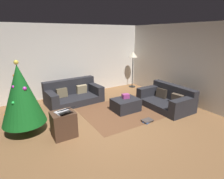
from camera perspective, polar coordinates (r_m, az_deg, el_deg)
name	(u,v)px	position (r m, az deg, el deg)	size (l,w,h in m)	color
ground_plane	(111,128)	(4.68, -0.35, -11.99)	(6.40, 6.40, 0.00)	brown
rear_partition	(67,61)	(7.04, -13.83, 8.70)	(6.40, 0.12, 2.60)	silver
corner_partition	(196,66)	(6.38, 24.75, 6.78)	(0.12, 6.40, 2.60)	silver
couch_left	(73,94)	(6.41, -12.12, -1.43)	(1.88, 1.09, 0.76)	#26262B
couch_right	(167,99)	(6.10, 16.88, -2.92)	(1.00, 1.64, 0.69)	#26262B
ottoman	(126,105)	(5.60, 4.25, -4.78)	(0.79, 0.61, 0.38)	#26262B
gift_box	(126,96)	(5.58, 4.28, -2.08)	(0.21, 0.15, 0.14)	#B23F8C
tv_remote	(124,97)	(5.63, 3.83, -2.51)	(0.05, 0.16, 0.02)	black
christmas_tree	(21,95)	(4.62, -26.56, -1.45)	(0.99, 0.99, 1.73)	brown
side_table	(64,124)	(4.36, -14.87, -10.49)	(0.52, 0.44, 0.60)	#4C3323
laptop	(64,111)	(4.17, -14.83, -6.49)	(0.39, 0.45, 0.18)	silver
book_stack	(147,121)	(5.05, 10.96, -9.59)	(0.31, 0.23, 0.06)	#2D5193
corner_lamp	(133,57)	(7.89, 6.59, 10.06)	(0.36, 0.36, 1.55)	black
area_rug	(125,110)	(5.68, 4.21, -6.52)	(2.60, 2.00, 0.01)	brown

